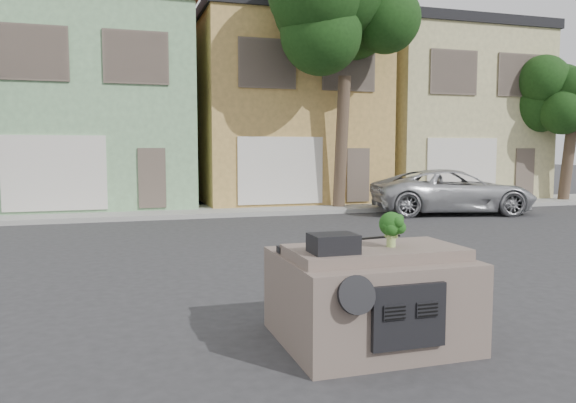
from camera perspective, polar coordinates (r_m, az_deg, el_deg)
name	(u,v)px	position (r m, az deg, el deg)	size (l,w,h in m)	color
ground_plane	(290,282)	(9.43, 0.21, -8.18)	(120.00, 120.00, 0.00)	#303033
sidewalk	(199,211)	(19.56, -9.07, -0.99)	(40.00, 3.00, 0.15)	gray
townhouse_mint	(92,109)	(23.31, -19.29, 8.89)	(7.20, 8.20, 7.55)	#7DAB7B
townhouse_tan	(278,112)	(24.26, -1.07, 9.03)	(7.20, 8.20, 7.55)	tan
townhouse_beige	(432,116)	(27.32, 14.39, 8.45)	(7.20, 8.20, 7.55)	tan
silver_pickup	(452,213)	(20.13, 16.34, -1.18)	(2.53, 5.48, 1.52)	#B4B6BA
tree_near	(342,91)	(20.21, 5.50, 11.11)	(4.40, 4.00, 8.50)	#153510
tree_far	(569,130)	(25.69, 26.66, 6.54)	(3.20, 3.00, 6.00)	#153510
car_dashboard	(368,293)	(6.58, 8.18, -9.18)	(2.00, 1.80, 1.12)	#69594F
instrument_hump	(333,243)	(5.90, 4.62, -4.27)	(0.48, 0.38, 0.20)	black
wiper_arm	(377,238)	(6.92, 8.98, -3.64)	(0.70, 0.03, 0.02)	black
broccoli	(391,229)	(6.34, 10.45, -2.76)	(0.33, 0.33, 0.40)	#153B10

